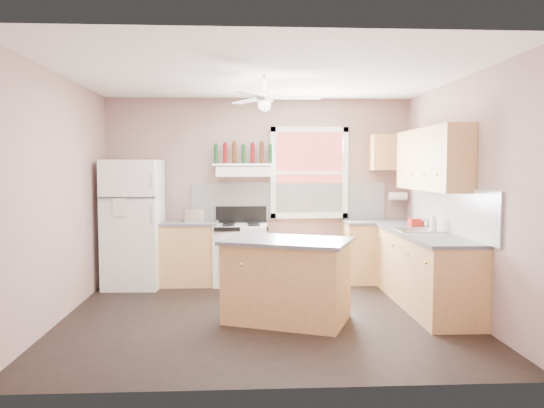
{
  "coord_description": "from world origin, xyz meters",
  "views": [
    {
      "loc": [
        -0.25,
        -5.91,
        1.69
      ],
      "look_at": [
        0.1,
        0.3,
        1.25
      ],
      "focal_mm": 35.0,
      "sensor_mm": 36.0,
      "label": 1
    }
  ],
  "objects": [
    {
      "name": "counter_right",
      "position": [
        1.94,
        0.3,
        0.88
      ],
      "size": [
        0.62,
        2.22,
        0.04
      ],
      "primitive_type": "cube",
      "color": "#4B4B4E",
      "rests_on": "base_cabinet_right"
    },
    {
      "name": "upper_cabinet_corner",
      "position": [
        1.95,
        1.83,
        1.9
      ],
      "size": [
        0.6,
        0.33,
        0.52
      ],
      "primitive_type": "cube",
      "color": "#AB8047",
      "rests_on": "wall_back"
    },
    {
      "name": "counter_left",
      "position": [
        -1.06,
        1.7,
        0.88
      ],
      "size": [
        0.92,
        0.62,
        0.04
      ],
      "primitive_type": "cube",
      "color": "#4B4B4E",
      "rests_on": "base_cabinet_left"
    },
    {
      "name": "ceiling_fan_hub",
      "position": [
        0.0,
        0.0,
        2.45
      ],
      "size": [
        0.2,
        0.2,
        0.08
      ],
      "primitive_type": "cylinder",
      "color": "white",
      "rests_on": "ceiling"
    },
    {
      "name": "bottle_shelf",
      "position": [
        -0.23,
        1.87,
        1.72
      ],
      "size": [
        0.9,
        0.26,
        0.03
      ],
      "primitive_type": "cube",
      "color": "white",
      "rests_on": "range_hood"
    },
    {
      "name": "wall_right",
      "position": [
        2.27,
        0.0,
        1.35
      ],
      "size": [
        0.05,
        4.0,
        2.7
      ],
      "primitive_type": "cube",
      "color": "gray",
      "rests_on": "ground"
    },
    {
      "name": "red_caddy",
      "position": [
        2.06,
        0.98,
        0.95
      ],
      "size": [
        0.19,
        0.14,
        0.1
      ],
      "primitive_type": "cube",
      "rotation": [
        0.0,
        0.0,
        0.09
      ],
      "color": "#AB1A0E",
      "rests_on": "counter_right"
    },
    {
      "name": "window_frame",
      "position": [
        0.75,
        1.96,
        1.6
      ],
      "size": [
        1.16,
        0.07,
        1.36
      ],
      "primitive_type": "cube",
      "color": "white",
      "rests_on": "wall_back"
    },
    {
      "name": "backsplash_right",
      "position": [
        2.23,
        0.3,
        1.18
      ],
      "size": [
        0.03,
        2.6,
        0.55
      ],
      "primitive_type": "cube",
      "color": "white",
      "rests_on": "wall_right"
    },
    {
      "name": "refrigerator",
      "position": [
        -1.78,
        1.57,
        0.89
      ],
      "size": [
        0.78,
        0.76,
        1.78
      ],
      "primitive_type": "cube",
      "rotation": [
        0.0,
        0.0,
        -0.04
      ],
      "color": "white",
      "rests_on": "floor"
    },
    {
      "name": "faucet",
      "position": [
        2.1,
        0.5,
        0.97
      ],
      "size": [
        0.03,
        0.03,
        0.14
      ],
      "primitive_type": "cylinder",
      "color": "silver",
      "rests_on": "sink"
    },
    {
      "name": "window_view",
      "position": [
        0.75,
        1.98,
        1.6
      ],
      "size": [
        1.0,
        0.02,
        1.2
      ],
      "primitive_type": "cube",
      "color": "maroon",
      "rests_on": "wall_back"
    },
    {
      "name": "wall_left",
      "position": [
        -2.27,
        0.0,
        1.35
      ],
      "size": [
        0.05,
        4.0,
        2.7
      ],
      "primitive_type": "cube",
      "color": "gray",
      "rests_on": "ground"
    },
    {
      "name": "backsplash_back",
      "position": [
        0.45,
        1.99,
        1.18
      ],
      "size": [
        2.9,
        0.03,
        0.55
      ],
      "primitive_type": "cube",
      "color": "white",
      "rests_on": "wall_back"
    },
    {
      "name": "ceiling",
      "position": [
        0.0,
        0.0,
        2.7
      ],
      "size": [
        4.5,
        4.5,
        0.0
      ],
      "primitive_type": "plane",
      "color": "white",
      "rests_on": "ground"
    },
    {
      "name": "toaster",
      "position": [
        -0.96,
        1.71,
        0.99
      ],
      "size": [
        0.31,
        0.23,
        0.18
      ],
      "primitive_type": "cube",
      "rotation": [
        0.0,
        0.0,
        0.29
      ],
      "color": "silver",
      "rests_on": "counter_left"
    },
    {
      "name": "wine_bottles",
      "position": [
        -0.23,
        1.87,
        1.88
      ],
      "size": [
        0.86,
        0.06,
        0.31
      ],
      "color": "#143819",
      "rests_on": "bottle_shelf"
    },
    {
      "name": "base_cabinet_corner",
      "position": [
        1.75,
        1.7,
        0.43
      ],
      "size": [
        1.0,
        0.6,
        0.86
      ],
      "primitive_type": "cube",
      "color": "#AB8047",
      "rests_on": "floor"
    },
    {
      "name": "cart",
      "position": [
        0.62,
        1.75,
        0.33
      ],
      "size": [
        0.67,
        0.46,
        0.65
      ],
      "primitive_type": "cube",
      "rotation": [
        0.0,
        0.0,
        0.04
      ],
      "color": "#AB8047",
      "rests_on": "floor"
    },
    {
      "name": "floor",
      "position": [
        0.0,
        0.0,
        0.0
      ],
      "size": [
        4.5,
        4.5,
        0.0
      ],
      "primitive_type": "plane",
      "color": "black",
      "rests_on": "ground"
    },
    {
      "name": "sink",
      "position": [
        1.94,
        0.5,
        0.9
      ],
      "size": [
        0.55,
        0.45,
        0.03
      ],
      "primitive_type": "cube",
      "color": "silver",
      "rests_on": "counter_right"
    },
    {
      "name": "island_top",
      "position": [
        0.24,
        -0.21,
        0.88
      ],
      "size": [
        1.56,
        1.3,
        0.04
      ],
      "primitive_type": "cube",
      "rotation": [
        0.0,
        0.0,
        -0.38
      ],
      "color": "#4B4B4E",
      "rests_on": "island"
    },
    {
      "name": "island",
      "position": [
        0.24,
        -0.21,
        0.43
      ],
      "size": [
        1.46,
        1.21,
        0.86
      ],
      "primitive_type": "cube",
      "rotation": [
        0.0,
        0.0,
        -0.38
      ],
      "color": "#AB8047",
      "rests_on": "floor"
    },
    {
      "name": "paper_towel",
      "position": [
        2.07,
        1.86,
        1.25
      ],
      "size": [
        0.26,
        0.12,
        0.12
      ],
      "primitive_type": "cylinder",
      "rotation": [
        0.0,
        1.57,
        0.0
      ],
      "color": "white",
      "rests_on": "wall_back"
    },
    {
      "name": "counter_corner",
      "position": [
        1.75,
        1.7,
        0.88
      ],
      "size": [
        1.02,
        0.62,
        0.04
      ],
      "primitive_type": "cube",
      "color": "#4B4B4E",
      "rests_on": "base_cabinet_corner"
    },
    {
      "name": "base_cabinet_left",
      "position": [
        -1.06,
        1.7,
        0.43
      ],
      "size": [
        0.9,
        0.6,
        0.86
      ],
      "primitive_type": "cube",
      "color": "#AB8047",
      "rests_on": "floor"
    },
    {
      "name": "stove",
      "position": [
        -0.27,
        1.66,
        0.43
      ],
      "size": [
        0.8,
        0.7,
        0.86
      ],
      "primitive_type": "cube",
      "rotation": [
        0.0,
        0.0,
        -0.08
      ],
      "color": "white",
      "rests_on": "floor"
    },
    {
      "name": "base_cabinet_right",
      "position": [
        1.95,
        0.3,
        0.43
      ],
      "size": [
        0.6,
        2.2,
        0.86
      ],
      "primitive_type": "cube",
      "color": "#AB8047",
      "rests_on": "floor"
    },
    {
      "name": "wall_back",
      "position": [
        0.0,
        2.02,
        1.35
      ],
      "size": [
        4.5,
        0.05,
        2.7
      ],
      "primitive_type": "cube",
      "color": "gray",
      "rests_on": "ground"
    },
    {
      "name": "upper_cabinet_right",
      "position": [
        2.08,
        0.5,
        1.78
      ],
      "size": [
        0.33,
        1.8,
        0.76
      ],
      "primitive_type": "cube",
      "color": "#AB8047",
      "rests_on": "wall_right"
    },
    {
      "name": "range_hood",
      "position": [
        -0.23,
        1.75,
        1.62
      ],
      "size": [
        0.78,
        0.5,
        0.14
      ],
      "primitive_type": "cube",
      "color": "white",
      "rests_on": "wall_back"
    },
    {
      "name": "soap_bottle",
      "position": [
        2.09,
        0.41,
        1.02
      ],
      "size": [
        0.11,
        0.11,
        0.24
      ],
      "primitive_type": "imported",
      "rotation": [
        0.0,
        0.0,
        0.25
      ],
      "color": "silver",
      "rests_on": "counter_right"
    }
  ]
}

